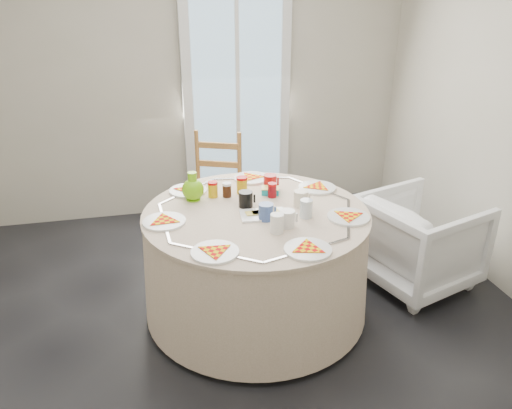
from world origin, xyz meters
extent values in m
plane|color=black|center=(0.00, 0.00, 0.00)|extent=(4.00, 4.00, 0.00)
cube|color=#BCB5A3|center=(0.00, 2.00, 1.30)|extent=(4.00, 0.02, 2.60)
cube|color=silver|center=(0.40, 1.95, 1.05)|extent=(1.00, 0.08, 2.10)
cylinder|color=beige|center=(0.18, 0.19, 0.38)|extent=(1.48, 1.48, 0.75)
imported|color=white|center=(1.42, 0.28, 0.39)|extent=(0.88, 0.91, 0.75)
cube|color=#119BA8|center=(0.34, 0.46, 0.79)|extent=(0.14, 0.12, 0.05)
camera|label=1|loc=(-0.47, -2.61, 2.08)|focal=35.00mm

